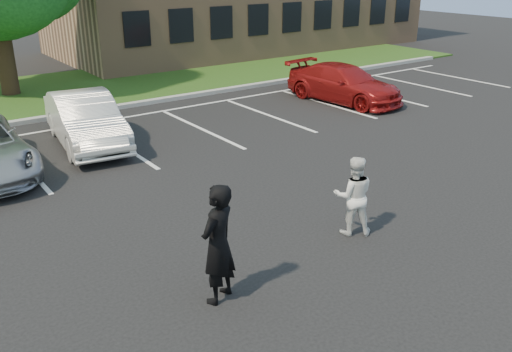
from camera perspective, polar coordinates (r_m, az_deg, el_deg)
The scene contains 8 objects.
ground_plane at distance 10.40m, azimuth 3.26°, elevation -8.08°, with size 90.00×90.00×0.00m, color black.
curb at distance 20.44m, azimuth -18.50°, elevation 6.27°, with size 40.00×0.30×0.15m, color gray.
grass_strip at distance 24.20m, azimuth -21.52°, elevation 8.09°, with size 44.00×8.00×0.08m, color #1C4C13.
stall_lines at distance 18.18m, azimuth -11.22°, elevation 4.90°, with size 34.00×5.36×0.01m.
man_black_suit at distance 8.61m, azimuth -4.03°, elevation -7.17°, with size 0.74×0.48×2.03m, color black.
man_white_shirt at distance 10.92m, azimuth 10.21°, elevation -2.05°, with size 0.80×0.62×1.64m, color white.
car_white_sedan at distance 16.83m, azimuth -17.49°, elevation 5.63°, with size 1.62×4.66×1.53m, color silver.
car_red_compact at distance 21.55m, azimuth 9.24°, elevation 9.59°, with size 1.97×4.84×1.40m, color maroon.
Camera 1 is at (-5.74, -6.94, 5.19)m, focal length 38.00 mm.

